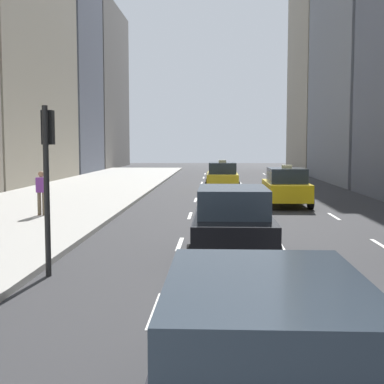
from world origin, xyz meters
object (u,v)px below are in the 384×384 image
object	(u,v)px
sedan_black_near	(263,373)
sedan_silver_behind	(232,224)
pedestrian_far_walking	(41,191)
taxi_second	(286,187)
taxi_lead	(222,177)
traffic_light_pole	(47,163)

from	to	relation	value
sedan_black_near	sedan_silver_behind	xyz separation A→B (m)	(0.00, 8.24, 0.03)
pedestrian_far_walking	taxi_second	bearing A→B (deg)	26.44
taxi_lead	taxi_second	xyz separation A→B (m)	(2.80, -7.45, 0.00)
taxi_lead	pedestrian_far_walking	world-z (taller)	taxi_lead
taxi_lead	sedan_black_near	distance (m)	27.51
taxi_second	traffic_light_pole	xyz separation A→B (m)	(-6.75, -13.27, 1.53)
taxi_lead	taxi_second	world-z (taller)	same
sedan_silver_behind	pedestrian_far_walking	xyz separation A→B (m)	(-6.90, 6.99, 0.16)
sedan_silver_behind	pedestrian_far_walking	world-z (taller)	pedestrian_far_walking
sedan_silver_behind	taxi_second	bearing A→B (deg)	76.66
taxi_second	sedan_silver_behind	size ratio (longest dim) A/B	1.00
taxi_lead	taxi_second	bearing A→B (deg)	-69.40
sedan_black_near	taxi_lead	bearing A→B (deg)	90.00
taxi_lead	sedan_black_near	xyz separation A→B (m)	(0.00, -27.51, 0.00)
traffic_light_pole	pedestrian_far_walking	bearing A→B (deg)	109.21
sedan_silver_behind	pedestrian_far_walking	bearing A→B (deg)	134.61
traffic_light_pole	taxi_second	bearing A→B (deg)	63.04
pedestrian_far_walking	taxi_lead	bearing A→B (deg)	60.67
sedan_black_near	sedan_silver_behind	bearing A→B (deg)	90.00
taxi_second	traffic_light_pole	bearing A→B (deg)	-116.96
taxi_second	traffic_light_pole	world-z (taller)	traffic_light_pole
taxi_lead	traffic_light_pole	xyz separation A→B (m)	(-3.95, -20.72, 1.53)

